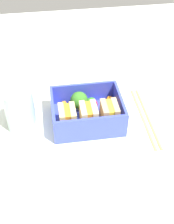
{
  "coord_description": "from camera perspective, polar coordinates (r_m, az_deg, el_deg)",
  "views": [
    {
      "loc": [
        7.62,
        50.73,
        48.5
      ],
      "look_at": [
        0.0,
        0.0,
        2.7
      ],
      "focal_mm": 50.0,
      "sensor_mm": 36.0,
      "label": 1
    }
  ],
  "objects": [
    {
      "name": "ground_plane",
      "position": [
        0.71,
        0.0,
        -2.22
      ],
      "size": [
        120.0,
        120.0,
        2.0
      ],
      "primitive_type": "cube",
      "color": "silver"
    },
    {
      "name": "bento_tray",
      "position": [
        0.7,
        0.0,
        -1.28
      ],
      "size": [
        15.38,
        12.34,
        1.2
      ],
      "primitive_type": "cube",
      "color": "blue",
      "rests_on": "ground_plane"
    },
    {
      "name": "bento_rim",
      "position": [
        0.68,
        0.0,
        0.6
      ],
      "size": [
        15.38,
        12.34,
        4.92
      ],
      "color": "blue",
      "rests_on": "bento_tray"
    },
    {
      "name": "sandwich_left",
      "position": [
        0.67,
        4.13,
        -0.31
      ],
      "size": [
        3.52,
        4.74,
        5.0
      ],
      "color": "tan",
      "rests_on": "bento_tray"
    },
    {
      "name": "sandwich_center_left",
      "position": [
        0.66,
        0.3,
        -0.7
      ],
      "size": [
        3.52,
        4.74,
        5.0
      ],
      "color": "beige",
      "rests_on": "bento_tray"
    },
    {
      "name": "sandwich_center",
      "position": [
        0.66,
        -3.59,
        -1.1
      ],
      "size": [
        3.52,
        4.74,
        5.0
      ],
      "color": "#E4C17F",
      "rests_on": "bento_tray"
    },
    {
      "name": "carrot_stick_far_left",
      "position": [
        0.72,
        3.73,
        1.15
      ],
      "size": [
        3.68,
        5.52,
        1.54
      ],
      "primitive_type": "cylinder",
      "rotation": [
        1.57,
        0.0,
        2.7
      ],
      "color": "orange",
      "rests_on": "bento_tray"
    },
    {
      "name": "strawberry_far_left",
      "position": [
        0.71,
        0.81,
        1.44
      ],
      "size": [
        2.87,
        2.87,
        3.47
      ],
      "color": "red",
      "rests_on": "bento_tray"
    },
    {
      "name": "broccoli_floret",
      "position": [
        0.7,
        -1.45,
        2.15
      ],
      "size": [
        3.94,
        3.94,
        4.63
      ],
      "color": "#92BB71",
      "rests_on": "bento_tray"
    },
    {
      "name": "carrot_stick_left",
      "position": [
        0.71,
        -4.09,
        0.27
      ],
      "size": [
        1.33,
        5.44,
        1.19
      ],
      "primitive_type": "cylinder",
      "rotation": [
        1.57,
        0.0,
        6.26
      ],
      "color": "orange",
      "rests_on": "bento_tray"
    },
    {
      "name": "chopstick_pair",
      "position": [
        0.72,
        10.64,
        -0.86
      ],
      "size": [
        2.05,
        20.05,
        0.7
      ],
      "color": "tan",
      "rests_on": "ground_plane"
    },
    {
      "name": "drinking_glass",
      "position": [
        0.68,
        -12.17,
        0.43
      ],
      "size": [
        6.36,
        6.36,
        9.6
      ],
      "primitive_type": "cylinder",
      "color": "silver",
      "rests_on": "ground_plane"
    },
    {
      "name": "folded_napkin",
      "position": [
        0.82,
        0.85,
        5.62
      ],
      "size": [
        13.21,
        13.66,
        0.4
      ],
      "primitive_type": "cube",
      "rotation": [
        0.0,
        0.0,
        0.31
      ],
      "color": "silver",
      "rests_on": "ground_plane"
    }
  ]
}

